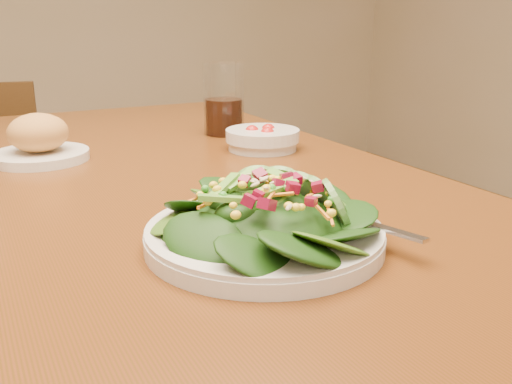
% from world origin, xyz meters
% --- Properties ---
extents(dining_table, '(0.90, 1.40, 0.75)m').
position_xyz_m(dining_table, '(0.00, 0.00, 0.65)').
color(dining_table, '#592811').
rests_on(dining_table, ground_plane).
extents(salad_plate, '(0.27, 0.27, 0.08)m').
position_xyz_m(salad_plate, '(0.07, -0.36, 0.78)').
color(salad_plate, silver).
rests_on(salad_plate, dining_table).
extents(bread_plate, '(0.17, 0.17, 0.09)m').
position_xyz_m(bread_plate, '(-0.11, 0.17, 0.78)').
color(bread_plate, silver).
rests_on(bread_plate, dining_table).
extents(tomato_bowl, '(0.14, 0.14, 0.05)m').
position_xyz_m(tomato_bowl, '(0.29, 0.06, 0.77)').
color(tomato_bowl, silver).
rests_on(tomato_bowl, dining_table).
extents(drinking_glass, '(0.09, 0.09, 0.15)m').
position_xyz_m(drinking_glass, '(0.28, 0.23, 0.82)').
color(drinking_glass, silver).
rests_on(drinking_glass, dining_table).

